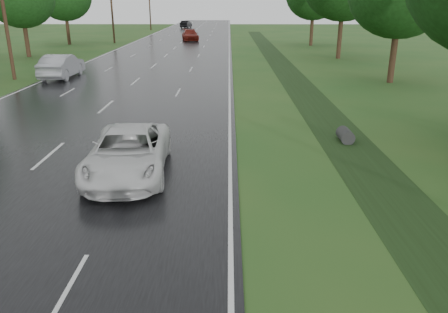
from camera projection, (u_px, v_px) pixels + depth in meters
name	position (u px, v px, depth m)	size (l,w,h in m)	color
road	(172.00, 51.00, 51.10)	(14.00, 180.00, 0.04)	black
edge_stripe_east	(229.00, 51.00, 51.03)	(0.12, 180.00, 0.01)	silver
edge_stripe_west	(114.00, 50.00, 51.16)	(0.12, 180.00, 0.01)	silver
center_line	(172.00, 51.00, 51.10)	(0.12, 180.00, 0.01)	silver
drainage_ditch	(309.00, 97.00, 26.21)	(2.20, 120.00, 0.56)	black
utility_pole_mid	(3.00, 5.00, 30.62)	(1.60, 0.26, 10.00)	#3A2817
utility_pole_far	(111.00, 4.00, 58.89)	(1.60, 0.26, 10.00)	#3A2817
utility_pole_distant	(150.00, 3.00, 87.15)	(1.60, 0.26, 10.00)	#3A2817
white_pickup	(128.00, 152.00, 14.28)	(2.48, 5.38, 1.49)	silver
silver_sedan	(62.00, 66.00, 32.57)	(1.85, 5.30, 1.75)	#95979E
far_car_red	(190.00, 35.00, 64.18)	(2.20, 5.42, 1.57)	maroon
far_car_dark	(186.00, 24.00, 95.69)	(1.60, 4.58, 1.51)	black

